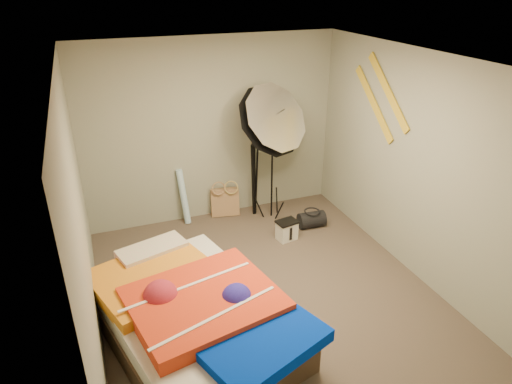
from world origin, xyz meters
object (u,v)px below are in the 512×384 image
duffel_bag (312,220)px  tote_bag (225,202)px  photo_umbrella (270,121)px  camera_case (287,231)px  bed (193,314)px  camera_tripod (254,172)px  wrapping_roll (184,197)px

duffel_bag → tote_bag: bearing=146.0°
duffel_bag → photo_umbrella: photo_umbrella is taller
camera_case → duffel_bag: (0.46, 0.18, -0.01)m
bed → camera_tripod: 2.62m
tote_bag → wrapping_roll: size_ratio=0.52×
camera_case → wrapping_roll: bearing=130.2°
camera_case → camera_tripod: (-0.15, 0.82, 0.54)m
duffel_bag → camera_case: bearing=-155.6°
tote_bag → duffel_bag: size_ratio=1.11×
wrapping_roll → camera_case: 1.51m
tote_bag → wrapping_roll: wrapping_roll is taller
wrapping_roll → camera_case: wrapping_roll is taller
camera_case → photo_umbrella: photo_umbrella is taller
bed → camera_tripod: size_ratio=2.06×
tote_bag → bed: size_ratio=0.17×
wrapping_roll → duffel_bag: 1.80m
camera_tripod → bed: bearing=-123.5°
wrapping_roll → duffel_bag: size_ratio=2.14×
tote_bag → photo_umbrella: bearing=-30.9°
bed → camera_tripod: (1.43, 2.16, 0.37)m
wrapping_roll → camera_case: size_ratio=3.12×
wrapping_roll → camera_tripod: size_ratio=0.67×
bed → photo_umbrella: size_ratio=1.16×
tote_bag → camera_tripod: bearing=-6.9°
camera_case → duffel_bag: size_ratio=0.69×
wrapping_roll → photo_umbrella: 1.60m
wrapping_roll → photo_umbrella: (1.09, -0.44, 1.09)m
camera_case → bed: size_ratio=0.10×
wrapping_roll → duffel_bag: bearing=-25.7°
duffel_bag → camera_tripod: camera_tripod is taller
tote_bag → camera_case: size_ratio=1.61×
tote_bag → duffel_bag: 1.27m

